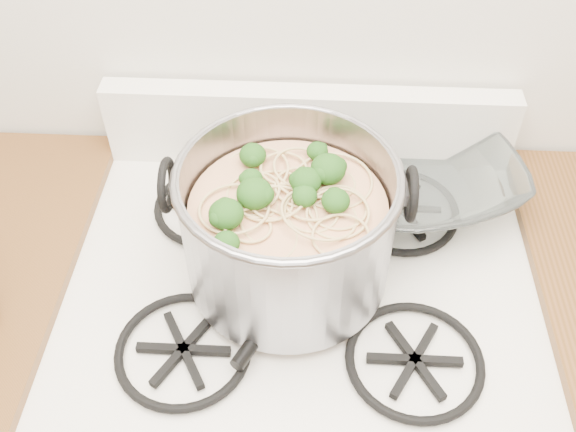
{
  "coord_description": "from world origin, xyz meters",
  "views": [
    {
      "loc": [
        0.01,
        0.61,
        1.73
      ],
      "look_at": [
        -0.02,
        1.26,
        1.05
      ],
      "focal_mm": 40.0,
      "sensor_mm": 36.0,
      "label": 1
    }
  ],
  "objects_px": {
    "gas_range": "(298,413)",
    "glass_bowl": "(422,184)",
    "spatula": "(320,247)",
    "stock_pot": "(288,228)"
  },
  "relations": [
    {
      "from": "spatula",
      "to": "glass_bowl",
      "type": "bearing_deg",
      "value": 66.97
    },
    {
      "from": "gas_range",
      "to": "stock_pot",
      "type": "distance_m",
      "value": 0.59
    },
    {
      "from": "gas_range",
      "to": "spatula",
      "type": "distance_m",
      "value": 0.5
    },
    {
      "from": "spatula",
      "to": "glass_bowl",
      "type": "xyz_separation_m",
      "value": [
        0.18,
        0.15,
        0.0
      ]
    },
    {
      "from": "stock_pot",
      "to": "spatula",
      "type": "xyz_separation_m",
      "value": [
        0.05,
        0.04,
        -0.09
      ]
    },
    {
      "from": "gas_range",
      "to": "glass_bowl",
      "type": "height_order",
      "value": "glass_bowl"
    },
    {
      "from": "spatula",
      "to": "glass_bowl",
      "type": "distance_m",
      "value": 0.24
    },
    {
      "from": "stock_pot",
      "to": "glass_bowl",
      "type": "distance_m",
      "value": 0.32
    },
    {
      "from": "stock_pot",
      "to": "spatula",
      "type": "relative_size",
      "value": 1.15
    },
    {
      "from": "gas_range",
      "to": "spatula",
      "type": "bearing_deg",
      "value": 58.61
    }
  ]
}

